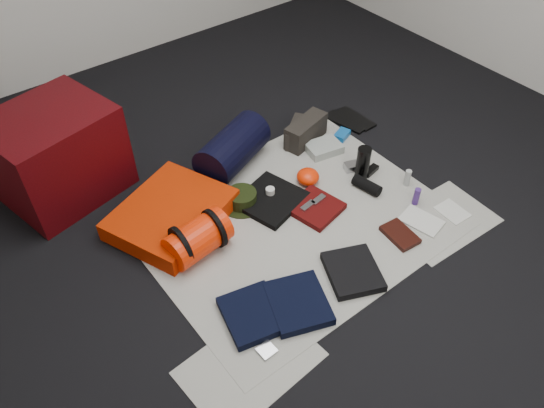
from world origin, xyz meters
TOP-DOWN VIEW (x-y plane):
  - floor at (0.00, 0.00)m, footprint 4.50×4.50m
  - newspaper_mat at (0.00, 0.00)m, footprint 1.60×1.30m
  - newspaper_sheet_front_left at (-0.70, -0.55)m, footprint 0.61×0.44m
  - newspaper_sheet_front_right at (0.65, -0.50)m, footprint 0.60×0.43m
  - red_cabinet at (-0.88, 1.02)m, footprint 0.73×0.65m
  - sleeping_pad at (-0.53, 0.41)m, footprint 0.75×0.69m
  - stuff_sack at (-0.53, 0.13)m, footprint 0.35×0.23m
  - sack_strap_left at (-0.63, 0.13)m, footprint 0.02×0.22m
  - sack_strap_right at (-0.43, 0.13)m, footprint 0.03×0.22m
  - navy_duffel at (0.02, 0.60)m, footprint 0.54×0.41m
  - boonie_brim at (-0.14, 0.29)m, footprint 0.27×0.27m
  - boonie_crown at (-0.14, 0.29)m, footprint 0.17×0.17m
  - hiking_boot_left at (0.48, 0.54)m, footprint 0.26×0.23m
  - hiking_boot_right at (0.52, 0.51)m, footprint 0.34×0.19m
  - flip_flop_left at (0.87, 0.50)m, footprint 0.17×0.31m
  - flip_flop_right at (0.95, 0.49)m, footprint 0.12×0.30m
  - trousers_navy_a at (-0.55, -0.37)m, footprint 0.31×0.34m
  - trousers_navy_b at (-0.34, -0.45)m, footprint 0.36×0.38m
  - trousers_charcoal at (-0.00, -0.47)m, footprint 0.34×0.36m
  - black_tshirt at (-0.01, 0.20)m, footprint 0.42×0.40m
  - red_shirt at (0.15, -0.01)m, footprint 0.30×0.30m
  - orange_stuff_sack at (0.27, 0.19)m, footprint 0.18×0.18m
  - first_aid_pouch at (0.54, 0.36)m, footprint 0.24×0.20m
  - water_bottle at (0.56, 0.04)m, footprint 0.08×0.08m
  - speaker at (0.50, -0.07)m, footprint 0.10×0.18m
  - compact_camera at (0.57, 0.12)m, footprint 0.13×0.10m
  - cyan_case at (0.74, 0.39)m, footprint 0.13×0.11m
  - toiletry_purple at (0.64, -0.32)m, footprint 0.04×0.04m
  - toiletry_clear at (0.72, -0.18)m, footprint 0.05×0.05m
  - paperback_book at (0.38, -0.44)m, footprint 0.15×0.21m
  - map_booklet at (0.55, -0.44)m, footprint 0.19×0.25m
  - map_printout at (0.75, -0.50)m, footprint 0.14×0.18m
  - sunglasses at (0.63, 0.03)m, footprint 0.12×0.07m
  - key_cluster at (-0.61, -0.55)m, footprint 0.08×0.08m
  - tape_roll at (0.01, 0.23)m, footprint 0.05×0.05m
  - energy_bar_a at (0.11, 0.01)m, footprint 0.10×0.05m
  - energy_bar_b at (0.19, 0.01)m, footprint 0.10×0.05m

SIDE VIEW (x-z plane):
  - floor at x=0.00m, z-range -0.02..0.00m
  - newspaper_sheet_front_left at x=-0.70m, z-range 0.00..0.00m
  - newspaper_sheet_front_right at x=0.65m, z-range 0.00..0.00m
  - newspaper_mat at x=0.00m, z-range 0.00..0.01m
  - flip_flop_right at x=0.95m, z-range 0.00..0.02m
  - flip_flop_left at x=0.87m, z-range 0.00..0.02m
  - map_printout at x=0.75m, z-range 0.01..0.01m
  - boonie_brim at x=-0.14m, z-range 0.01..0.01m
  - map_booklet at x=0.55m, z-range 0.01..0.02m
  - key_cluster at x=-0.61m, z-range 0.01..0.02m
  - paperback_book at x=0.38m, z-range 0.01..0.03m
  - sunglasses at x=0.63m, z-range 0.01..0.03m
  - red_shirt at x=0.15m, z-range 0.01..0.04m
  - black_tshirt at x=-0.01m, z-range 0.01..0.04m
  - cyan_case at x=0.74m, z-range 0.01..0.04m
  - compact_camera at x=0.57m, z-range 0.01..0.05m
  - trousers_charcoal at x=0.00m, z-range 0.01..0.05m
  - trousers_navy_a at x=-0.55m, z-range 0.01..0.05m
  - trousers_navy_b at x=-0.34m, z-range 0.01..0.05m
  - first_aid_pouch at x=0.54m, z-range 0.01..0.06m
  - speaker at x=0.50m, z-range 0.01..0.07m
  - energy_bar_a at x=0.11m, z-range 0.04..0.05m
  - energy_bar_b at x=0.19m, z-range 0.04..0.05m
  - orange_stuff_sack at x=0.27m, z-range 0.01..0.09m
  - boonie_crown at x=-0.14m, z-range 0.01..0.09m
  - tape_roll at x=0.01m, z-range 0.04..0.08m
  - toiletry_clear at x=0.72m, z-range 0.01..0.11m
  - toiletry_purple at x=0.64m, z-range 0.01..0.11m
  - sleeping_pad at x=-0.53m, z-range 0.01..0.12m
  - hiking_boot_left at x=0.48m, z-range 0.01..0.13m
  - hiking_boot_right at x=0.52m, z-range 0.01..0.16m
  - stuff_sack at x=-0.53m, z-range 0.01..0.20m
  - water_bottle at x=0.56m, z-range 0.01..0.21m
  - sack_strap_left at x=-0.63m, z-range 0.01..0.22m
  - sack_strap_right at x=-0.43m, z-range 0.01..0.22m
  - navy_duffel at x=0.02m, z-range 0.01..0.26m
  - red_cabinet at x=-0.88m, z-range 0.00..0.52m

